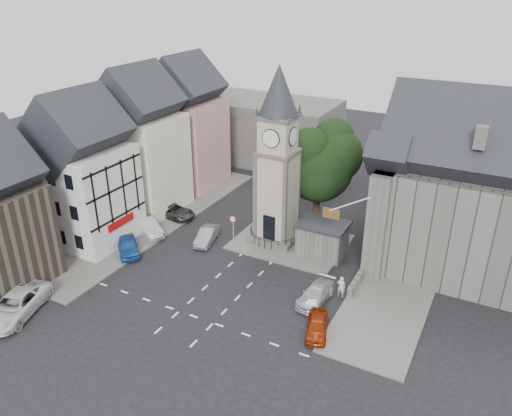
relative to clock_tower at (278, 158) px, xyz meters
The scene contains 24 objects.
ground 11.39m from the clock_tower, 90.00° to the right, with size 120.00×120.00×0.00m, color black.
pavement_west 15.00m from the clock_tower, behind, with size 6.00×30.00×0.14m, color #595651.
pavement_east 14.45m from the clock_tower, ahead, with size 6.00×26.00×0.14m, color #595651.
central_island 8.18m from the clock_tower, ahead, with size 10.00×8.00×0.16m, color #595651.
road_markings 15.74m from the clock_tower, 90.00° to the right, with size 20.00×8.00×0.01m, color silver.
clock_tower is the anchor object (origin of this frame).
stone_shelter 8.15m from the clock_tower, ahead, with size 4.30×3.30×3.08m.
town_tree 5.51m from the clock_tower, 68.23° to the left, with size 7.20×7.20×10.80m.
warning_sign_post 7.34m from the clock_tower, 141.37° to the right, with size 0.70×0.19×2.85m.
terrace_pink 17.51m from the clock_tower, 152.68° to the left, with size 8.10×7.60×12.80m.
terrace_cream 15.58m from the clock_tower, behind, with size 8.10×7.60×12.80m.
terrace_tudor 17.55m from the clock_tower, 152.73° to the right, with size 8.10×7.60×12.00m.
backdrop_west 23.69m from the clock_tower, 120.95° to the left, with size 20.00×10.00×8.00m, color #4C4944.
east_building 15.99m from the clock_tower, 10.92° to the left, with size 14.40×11.40×12.60m.
east_boundary_wall 12.15m from the clock_tower, 12.32° to the left, with size 0.40×16.00×0.90m, color #56544F.
flagpole 9.01m from the clock_tower, 26.52° to the right, with size 3.68×0.10×2.74m.
car_west_blue 15.54m from the clock_tower, 141.38° to the right, with size 1.74×4.32×1.47m, color #1B4794.
car_west_silver 14.45m from the clock_tower, 157.56° to the right, with size 1.62×4.64×1.53m, color #ADB0B6.
car_west_grey 13.71m from the clock_tower, behind, with size 2.24×4.85×1.35m, color #2E2E30.
car_island_silver 9.91m from the clock_tower, 147.59° to the right, with size 1.37×3.94×1.30m, color #919499.
car_island_east 12.70m from the clock_tower, 46.94° to the right, with size 1.77×4.36×1.27m, color #B3B7BC.
car_east_red 15.79m from the clock_tower, 52.28° to the right, with size 1.47×3.65×1.24m, color maroon.
van_sw_white 23.85m from the clock_tower, 121.41° to the right, with size 2.77×6.01×1.67m, color silver.
pedestrian 12.67m from the clock_tower, 35.20° to the right, with size 0.64×0.42×1.77m, color beige.
Camera 1 is at (17.83, -29.70, 22.80)m, focal length 35.00 mm.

